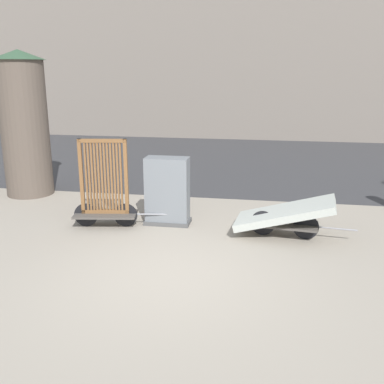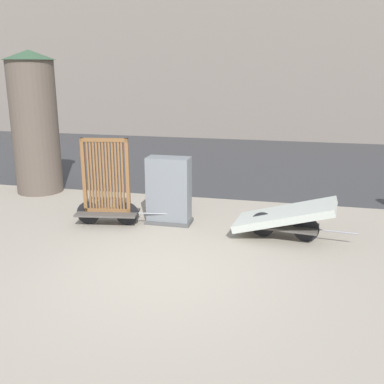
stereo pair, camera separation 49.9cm
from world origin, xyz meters
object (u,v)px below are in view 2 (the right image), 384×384
Objects in this scene: bike_cart_with_mattress at (285,217)px; utility_cabinet at (169,193)px; advertising_column at (35,122)px; bike_cart_with_bedframe at (107,193)px.

bike_cart_with_mattress is 1.64× the size of utility_cabinet.
utility_cabinet is 4.45m from advertising_column.
bike_cart_with_mattress is at bearing -9.31° from utility_cabinet.
bike_cart_with_bedframe is at bearing -36.19° from advertising_column.
advertising_column is at bearing 157.48° from utility_cabinet.
advertising_column reaches higher than bike_cart_with_mattress.
utility_cabinet is 0.39× the size of advertising_column.
bike_cart_with_bedframe reaches higher than utility_cabinet.
bike_cart_with_bedframe is 3.62m from advertising_column.
advertising_column reaches higher than bike_cart_with_bedframe.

